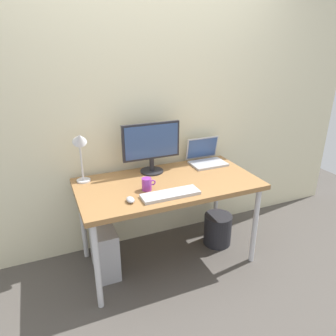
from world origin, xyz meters
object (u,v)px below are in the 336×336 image
(keyboard, at_px, (171,194))
(mouse, at_px, (130,200))
(monitor, at_px, (151,145))
(desk_lamp, at_px, (80,146))
(laptop, at_px, (206,157))
(wastebasket, at_px, (218,229))
(coffee_mug, at_px, (147,184))
(computer_tower, at_px, (104,250))
(desk, at_px, (168,189))

(keyboard, bearing_deg, mouse, 175.62)
(monitor, height_order, desk_lamp, desk_lamp)
(laptop, xyz_separation_m, wastebasket, (0.04, -0.23, -0.66))
(mouse, bearing_deg, keyboard, -4.38)
(desk_lamp, height_order, coffee_mug, desk_lamp)
(desk_lamp, bearing_deg, mouse, -61.33)
(desk_lamp, height_order, computer_tower, desk_lamp)
(keyboard, xyz_separation_m, wastebasket, (0.61, 0.27, -0.62))
(monitor, height_order, laptop, monitor)
(coffee_mug, bearing_deg, desk_lamp, 142.83)
(keyboard, height_order, coffee_mug, coffee_mug)
(desk, xyz_separation_m, keyboard, (-0.08, -0.24, 0.07))
(monitor, relative_size, desk_lamp, 1.15)
(laptop, relative_size, coffee_mug, 2.89)
(keyboard, distance_m, computer_tower, 0.78)
(desk_lamp, distance_m, keyboard, 0.79)
(desk_lamp, distance_m, mouse, 0.60)
(computer_tower, bearing_deg, desk, -5.44)
(laptop, bearing_deg, computer_tower, -168.73)
(coffee_mug, bearing_deg, monitor, 63.81)
(monitor, height_order, coffee_mug, monitor)
(monitor, bearing_deg, mouse, -125.88)
(computer_tower, bearing_deg, desk_lamp, 112.62)
(desk, height_order, monitor, monitor)
(desk, bearing_deg, laptop, 27.93)
(desk, bearing_deg, wastebasket, 3.27)
(coffee_mug, bearing_deg, laptop, 25.76)
(mouse, height_order, wastebasket, mouse)
(monitor, bearing_deg, coffee_mug, -116.19)
(desk_lamp, xyz_separation_m, wastebasket, (1.16, -0.21, -0.91))
(desk_lamp, xyz_separation_m, keyboard, (0.55, -0.48, -0.30))
(desk, distance_m, coffee_mug, 0.25)
(mouse, bearing_deg, desk, 29.30)
(coffee_mug, xyz_separation_m, computer_tower, (-0.34, 0.13, -0.59))
(laptop, bearing_deg, monitor, -178.33)
(coffee_mug, relative_size, computer_tower, 0.26)
(coffee_mug, bearing_deg, keyboard, -51.49)
(laptop, xyz_separation_m, computer_tower, (-1.04, -0.21, -0.60))
(mouse, bearing_deg, wastebasket, 15.03)
(desk, height_order, wastebasket, desk)
(monitor, distance_m, wastebasket, 1.05)
(coffee_mug, height_order, wastebasket, coffee_mug)
(keyboard, xyz_separation_m, computer_tower, (-0.47, 0.29, -0.56))
(computer_tower, bearing_deg, coffee_mug, -20.57)
(coffee_mug, relative_size, wastebasket, 0.37)
(monitor, relative_size, mouse, 5.60)
(desk_lamp, height_order, mouse, desk_lamp)
(coffee_mug, bearing_deg, wastebasket, 8.27)
(laptop, relative_size, wastebasket, 1.07)
(mouse, distance_m, wastebasket, 1.12)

